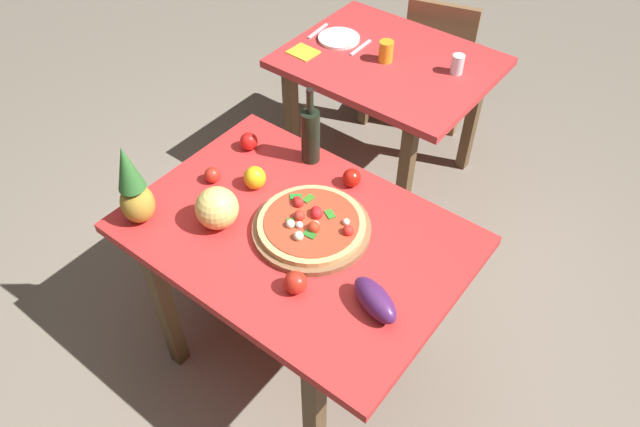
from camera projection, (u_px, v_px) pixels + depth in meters
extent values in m
plane|color=gray|center=(301.00, 344.00, 2.72)|extent=(10.00, 10.00, 0.00)
cube|color=brown|center=(166.00, 310.00, 2.41)|extent=(0.06, 0.06, 0.72)
cube|color=brown|center=(315.00, 421.00, 2.09)|extent=(0.06, 0.06, 0.72)
cube|color=brown|center=(287.00, 205.00, 2.84)|extent=(0.06, 0.06, 0.72)
cube|color=brown|center=(426.00, 283.00, 2.51)|extent=(0.06, 0.06, 0.72)
cube|color=red|center=(296.00, 234.00, 2.19)|extent=(1.22, 0.86, 0.04)
cube|color=brown|center=(292.00, 131.00, 3.24)|extent=(0.06, 0.06, 0.72)
cube|color=brown|center=(404.00, 185.00, 2.93)|extent=(0.06, 0.06, 0.72)
cube|color=brown|center=(367.00, 73.00, 3.64)|extent=(0.06, 0.06, 0.72)
cube|color=brown|center=(472.00, 116.00, 3.33)|extent=(0.06, 0.06, 0.72)
cube|color=red|center=(389.00, 62.00, 3.01)|extent=(1.02, 0.82, 0.04)
cube|color=brown|center=(468.00, 80.00, 3.87)|extent=(0.04, 0.04, 0.41)
cube|color=brown|center=(419.00, 69.00, 3.96)|extent=(0.04, 0.04, 0.41)
cube|color=brown|center=(456.00, 107.00, 3.66)|extent=(0.04, 0.04, 0.41)
cube|color=brown|center=(405.00, 96.00, 3.75)|extent=(0.04, 0.04, 0.41)
cube|color=brown|center=(442.00, 56.00, 3.65)|extent=(0.49, 0.49, 0.04)
cube|color=brown|center=(440.00, 37.00, 3.37)|extent=(0.40, 0.15, 0.40)
cylinder|color=brown|center=(312.00, 228.00, 2.17)|extent=(0.43, 0.43, 0.02)
cylinder|color=#E7AF6C|center=(312.00, 224.00, 2.15)|extent=(0.39, 0.39, 0.02)
cylinder|color=#BD4026|center=(312.00, 222.00, 2.14)|extent=(0.35, 0.35, 0.00)
sphere|color=red|center=(314.00, 227.00, 2.10)|extent=(0.04, 0.04, 0.04)
sphere|color=red|center=(316.00, 211.00, 2.16)|extent=(0.04, 0.04, 0.04)
sphere|color=red|center=(299.00, 216.00, 2.14)|extent=(0.04, 0.04, 0.04)
sphere|color=red|center=(348.00, 231.00, 2.09)|extent=(0.04, 0.04, 0.04)
sphere|color=red|center=(317.00, 214.00, 2.15)|extent=(0.04, 0.04, 0.04)
sphere|color=red|center=(297.00, 201.00, 2.20)|extent=(0.04, 0.04, 0.04)
sphere|color=red|center=(298.00, 203.00, 2.19)|extent=(0.04, 0.04, 0.04)
cube|color=#368421|center=(308.00, 198.00, 2.22)|extent=(0.03, 0.05, 0.00)
cube|color=#2F8626|center=(330.00, 214.00, 2.16)|extent=(0.05, 0.05, 0.00)
cube|color=#21862C|center=(296.00, 197.00, 2.22)|extent=(0.05, 0.05, 0.00)
cube|color=#396F29|center=(290.00, 223.00, 2.13)|extent=(0.05, 0.05, 0.00)
cube|color=#297124|center=(310.00, 234.00, 2.09)|extent=(0.05, 0.03, 0.00)
sphere|color=white|center=(299.00, 236.00, 2.07)|extent=(0.04, 0.04, 0.04)
sphere|color=white|center=(315.00, 225.00, 2.11)|extent=(0.03, 0.03, 0.03)
sphere|color=white|center=(299.00, 225.00, 2.11)|extent=(0.03, 0.03, 0.03)
sphere|color=white|center=(346.00, 222.00, 2.12)|extent=(0.03, 0.03, 0.03)
sphere|color=white|center=(291.00, 224.00, 2.11)|extent=(0.03, 0.03, 0.03)
cylinder|color=black|center=(310.00, 137.00, 2.37)|extent=(0.08, 0.08, 0.23)
cylinder|color=black|center=(310.00, 103.00, 2.26)|extent=(0.03, 0.03, 0.09)
cylinder|color=black|center=(310.00, 91.00, 2.22)|extent=(0.03, 0.03, 0.02)
ellipsoid|color=#B18C31|center=(138.00, 203.00, 2.16)|extent=(0.12, 0.12, 0.16)
cone|color=#307130|center=(127.00, 168.00, 2.04)|extent=(0.10, 0.10, 0.18)
sphere|color=#EDCD6D|center=(217.00, 208.00, 2.14)|extent=(0.16, 0.16, 0.16)
ellipsoid|color=yellow|center=(255.00, 178.00, 2.31)|extent=(0.09, 0.09, 0.10)
ellipsoid|color=#4C2058|center=(375.00, 300.00, 1.90)|extent=(0.22, 0.16, 0.09)
sphere|color=red|center=(249.00, 141.00, 2.48)|extent=(0.07, 0.07, 0.07)
sphere|color=red|center=(212.00, 175.00, 2.34)|extent=(0.06, 0.06, 0.06)
sphere|color=red|center=(352.00, 178.00, 2.32)|extent=(0.07, 0.07, 0.07)
sphere|color=red|center=(295.00, 282.00, 1.96)|extent=(0.08, 0.08, 0.08)
cylinder|color=orange|center=(386.00, 51.00, 2.95)|extent=(0.07, 0.07, 0.11)
cylinder|color=silver|center=(457.00, 64.00, 2.88)|extent=(0.06, 0.06, 0.10)
cylinder|color=white|center=(339.00, 38.00, 3.13)|extent=(0.22, 0.22, 0.02)
cube|color=silver|center=(318.00, 31.00, 3.19)|extent=(0.03, 0.18, 0.01)
cube|color=silver|center=(361.00, 48.00, 3.07)|extent=(0.02, 0.18, 0.01)
cube|color=yellow|center=(303.00, 52.00, 3.04)|extent=(0.15, 0.13, 0.01)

